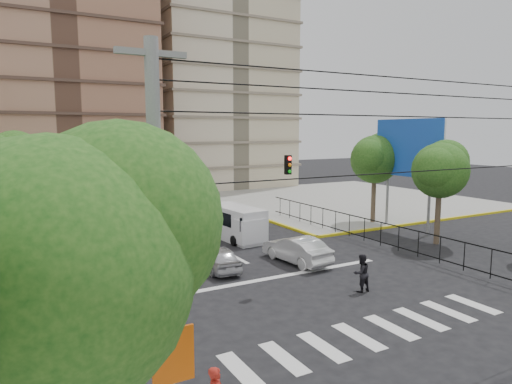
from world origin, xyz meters
TOP-DOWN VIEW (x-y plane):
  - ground at (0.00, 0.00)m, footprint 160.00×160.00m
  - sidewalk_ne at (20.00, 20.00)m, footprint 26.00×26.00m
  - crosswalk_stripes at (0.00, -6.00)m, footprint 12.00×2.40m
  - stop_line at (0.00, 1.20)m, footprint 13.00×0.40m
  - tower_beige at (14.00, 40.00)m, footprint 17.00×16.00m
  - park_fence at (9.00, 4.50)m, footprint 0.10×22.50m
  - billboard at (14.45, 6.00)m, footprint 0.36×6.20m
  - tree_sw_near at (-10.90, -9.99)m, footprint 5.63×4.60m
  - tree_park_a at (13.08, 2.01)m, footprint 4.41×3.60m
  - tree_park_c at (14.09, 9.01)m, footprint 4.65×3.80m
  - traffic_light_nw at (-7.80, 7.80)m, footprint 0.28×0.22m
  - traffic_light_hanging at (0.00, -2.04)m, footprint 18.00×9.12m
  - utility_pole_sw at (-9.00, -9.00)m, footprint 1.40×0.28m
  - district_sign at (-8.80, -9.24)m, footprint 0.90×0.12m
  - van_right_lane at (2.03, 9.27)m, footprint 2.39×5.17m
  - van_left_lane at (-2.43, 20.83)m, footprint 2.85×5.75m
  - car_silver_front_left at (-1.93, 3.76)m, footprint 1.92×4.02m
  - car_white_front_right at (2.51, 2.89)m, footprint 2.01×4.68m
  - car_grey_mid_left at (-3.34, 10.27)m, footprint 2.91×5.13m
  - car_silver_rear_left at (-1.73, 15.57)m, footprint 2.12×4.81m
  - car_darkgrey_mid_right at (2.17, 16.25)m, footprint 2.33×4.39m
  - car_white_rear_right at (1.43, 21.16)m, footprint 2.26×4.83m
  - pedestrian_crosswalk at (2.48, -2.47)m, footprint 0.86×0.67m

SIDE VIEW (x-z plane):
  - ground at x=0.00m, z-range 0.00..0.00m
  - park_fence at x=9.00m, z-range -0.83..0.83m
  - crosswalk_stripes at x=0.00m, z-range 0.00..0.01m
  - stop_line at x=0.00m, z-range 0.00..0.01m
  - sidewalk_ne at x=20.00m, z-range 0.00..0.15m
  - car_silver_front_left at x=-1.93m, z-range 0.00..1.33m
  - car_grey_mid_left at x=-3.34m, z-range 0.00..1.35m
  - car_silver_rear_left at x=-1.73m, z-range 0.00..1.37m
  - car_darkgrey_mid_right at x=2.17m, z-range 0.00..1.42m
  - car_white_front_right at x=2.51m, z-range 0.00..1.50m
  - car_white_rear_right at x=1.43m, z-range 0.00..1.53m
  - pedestrian_crosswalk at x=2.48m, z-range 0.00..1.76m
  - van_right_lane at x=2.03m, z-range -0.03..2.23m
  - van_left_lane at x=-2.43m, z-range -0.03..2.45m
  - district_sign at x=-8.80m, z-range 0.85..4.05m
  - traffic_light_nw at x=-7.80m, z-range 0.91..5.31m
  - utility_pole_sw at x=-9.00m, z-range 0.27..9.27m
  - tree_park_a at x=13.08m, z-range 1.60..8.42m
  - tree_sw_near at x=-10.90m, z-range 1.48..9.06m
  - tree_park_c at x=14.09m, z-range 1.71..8.96m
  - traffic_light_hanging at x=0.00m, z-range 5.44..6.36m
  - billboard at x=14.45m, z-range 1.95..10.05m
  - tower_beige at x=14.00m, z-range 0.00..48.00m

